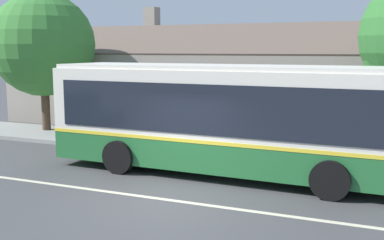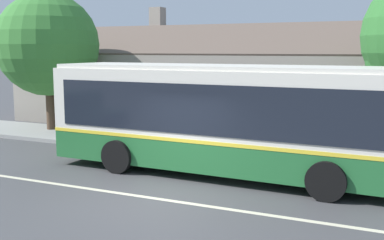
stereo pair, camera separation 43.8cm
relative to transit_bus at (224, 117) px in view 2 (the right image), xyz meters
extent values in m
plane|color=#424244|center=(-0.65, -2.90, -1.72)|extent=(300.00, 300.00, 0.00)
cube|color=gray|center=(-0.65, 3.10, -1.65)|extent=(60.00, 3.00, 0.15)
cube|color=beige|center=(-0.65, -2.90, -1.72)|extent=(60.00, 0.16, 0.01)
cube|color=gray|center=(-1.33, 10.04, -0.02)|extent=(24.86, 8.87, 3.41)
cube|color=brown|center=(-1.33, 7.82, 2.41)|extent=(25.46, 4.48, 1.60)
cube|color=brown|center=(-1.33, 12.26, 2.41)|extent=(25.46, 4.48, 1.60)
cube|color=gray|center=(-8.17, 10.93, 3.63)|extent=(0.70, 0.70, 1.20)
cube|color=black|center=(-10.03, 5.58, 0.15)|extent=(1.10, 0.06, 1.30)
cube|color=black|center=(-1.33, 5.58, 0.15)|extent=(1.10, 0.06, 1.30)
cube|color=#4C3323|center=(2.40, 5.58, -0.67)|extent=(1.00, 0.06, 2.10)
cube|color=#236633|center=(-0.02, 0.00, -1.03)|extent=(10.51, 2.76, 0.84)
cube|color=yellow|center=(-0.02, 0.00, -0.56)|extent=(10.53, 2.78, 0.10)
cube|color=silver|center=(-0.02, 0.00, 0.43)|extent=(10.51, 2.76, 1.87)
cube|color=silver|center=(-0.02, 0.00, 1.43)|extent=(10.30, 2.63, 0.12)
cube|color=black|center=(0.01, 1.26, 0.33)|extent=(9.61, 0.27, 1.37)
cube|color=black|center=(-0.05, -1.27, 0.33)|extent=(9.61, 0.27, 1.37)
cube|color=#197233|center=(-1.29, 1.30, -1.03)|extent=(2.93, 0.10, 0.59)
cube|color=black|center=(4.09, 1.17, -0.22)|extent=(0.90, 0.05, 2.47)
cylinder|color=black|center=(3.25, 1.17, -1.22)|extent=(1.01, 0.30, 1.00)
cylinder|color=black|center=(3.19, -1.33, -1.22)|extent=(1.01, 0.30, 1.00)
cylinder|color=black|center=(-2.86, 1.32, -1.22)|extent=(1.01, 0.30, 1.00)
cylinder|color=black|center=(-2.92, -1.18, -1.22)|extent=(1.01, 0.30, 1.00)
cube|color=brown|center=(-5.59, 3.17, -1.12)|extent=(1.52, 0.10, 0.04)
cube|color=brown|center=(-5.59, 3.03, -1.12)|extent=(1.52, 0.10, 0.04)
cube|color=brown|center=(-5.59, 2.88, -1.12)|extent=(1.52, 0.10, 0.04)
cube|color=brown|center=(-5.59, 2.76, -0.82)|extent=(1.52, 0.04, 0.10)
cube|color=brown|center=(-5.59, 2.76, -0.68)|extent=(1.52, 0.04, 0.10)
cube|color=black|center=(-4.98, 3.03, -1.35)|extent=(0.08, 0.43, 0.45)
cube|color=black|center=(-6.20, 3.03, -1.35)|extent=(0.08, 0.43, 0.45)
cylinder|color=#4C3828|center=(-9.56, 3.55, -0.51)|extent=(0.36, 0.36, 2.42)
sphere|color=#387A33|center=(-9.56, 3.55, 2.14)|extent=(4.45, 4.45, 4.45)
sphere|color=#387A33|center=(-9.20, 3.17, 1.47)|extent=(2.57, 2.57, 2.57)
camera|label=1|loc=(4.57, -13.14, 1.95)|focal=45.00mm
camera|label=2|loc=(4.98, -12.97, 1.95)|focal=45.00mm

